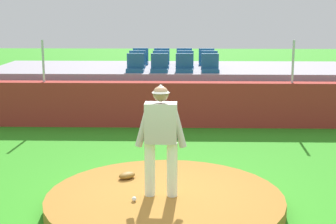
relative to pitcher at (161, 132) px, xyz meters
name	(u,v)px	position (x,y,z in m)	size (l,w,h in m)	color
ground_plane	(165,209)	(0.06, 0.01, -1.23)	(60.00, 60.00, 0.00)	#2C8A1B
pitchers_mound	(165,202)	(0.06, 0.01, -1.11)	(3.66, 3.66, 0.23)	#9C6929
pitcher	(161,132)	(0.00, 0.00, 0.00)	(0.78, 0.28, 1.72)	white
baseball	(134,199)	(-0.39, -0.25, -0.96)	(0.07, 0.07, 0.07)	white
fielding_glove	(127,175)	(-0.60, 0.77, -0.95)	(0.30, 0.20, 0.11)	brown
brick_barrier	(172,104)	(0.06, 5.54, -0.65)	(12.21, 0.40, 1.16)	maroon
fence_post_left	(43,61)	(-3.23, 5.54, 0.47)	(0.06, 0.06, 1.08)	silver
fence_post_right	(293,61)	(3.13, 5.54, 0.47)	(0.06, 0.06, 1.08)	silver
bleacher_platform	(173,88)	(0.06, 7.78, -0.59)	(10.61, 3.33, 1.28)	gray
stadium_chair_0	(135,66)	(-0.97, 6.63, 0.21)	(0.48, 0.44, 0.50)	#1D5581
stadium_chair_1	(159,66)	(-0.30, 6.62, 0.21)	(0.48, 0.44, 0.50)	#1D5581
stadium_chair_2	(184,66)	(0.39, 6.65, 0.21)	(0.48, 0.44, 0.50)	#1D5581
stadium_chair_3	(210,66)	(1.10, 6.65, 0.21)	(0.48, 0.44, 0.50)	#1D5581
stadium_chair_4	(137,63)	(-1.00, 7.56, 0.21)	(0.48, 0.44, 0.50)	#1D5581
stadium_chair_5	(161,63)	(-0.30, 7.52, 0.21)	(0.48, 0.44, 0.50)	#1D5581
stadium_chair_6	(185,63)	(0.42, 7.54, 0.21)	(0.48, 0.44, 0.50)	#1D5581
stadium_chair_7	(209,63)	(1.13, 7.55, 0.21)	(0.48, 0.44, 0.50)	#1D5581
stadium_chair_8	(140,59)	(-0.97, 8.45, 0.21)	(0.48, 0.44, 0.50)	#1D5581
stadium_chair_9	(162,60)	(-0.31, 8.43, 0.21)	(0.48, 0.44, 0.50)	#1D5581
stadium_chair_10	(184,60)	(0.39, 8.45, 0.21)	(0.48, 0.44, 0.50)	#1D5581
stadium_chair_11	(207,60)	(1.09, 8.40, 0.21)	(0.48, 0.44, 0.50)	#1D5581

